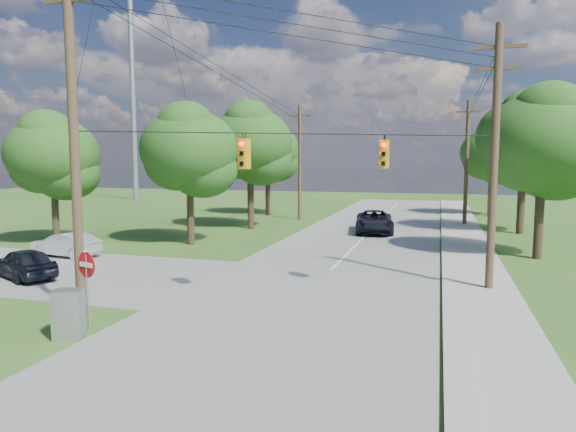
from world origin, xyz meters
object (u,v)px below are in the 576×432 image
(car_cross_silver, at_px, (65,244))
(do_not_enter_sign, at_px, (87,273))
(pole_ne, at_px, (494,155))
(pole_north_w, at_px, (300,162))
(car_main_north, at_px, (374,222))
(pole_sw, at_px, (74,130))
(car_cross_dark, at_px, (24,263))
(control_cabinet, at_px, (68,314))
(pole_north_e, at_px, (467,162))

(car_cross_silver, height_order, do_not_enter_sign, do_not_enter_sign)
(pole_ne, xyz_separation_m, pole_north_w, (-13.90, 22.00, -0.34))
(car_main_north, relative_size, do_not_enter_sign, 2.31)
(pole_sw, xyz_separation_m, pole_north_w, (-0.40, 29.60, -1.10))
(pole_ne, bearing_deg, car_cross_dark, -169.53)
(pole_ne, height_order, car_cross_dark, pole_ne)
(control_cabinet, relative_size, do_not_enter_sign, 0.60)
(pole_sw, height_order, do_not_enter_sign, pole_sw)
(car_cross_silver, xyz_separation_m, do_not_enter_sign, (9.07, -9.85, 1.10))
(pole_sw, distance_m, car_main_north, 24.66)
(pole_north_w, distance_m, do_not_enter_sign, 30.87)
(pole_ne, height_order, car_main_north, pole_ne)
(pole_north_w, relative_size, control_cabinet, 6.74)
(pole_north_w, bearing_deg, car_main_north, -41.64)
(car_cross_dark, bearing_deg, pole_north_w, -168.09)
(car_cross_silver, bearing_deg, control_cabinet, 46.20)
(pole_ne, xyz_separation_m, control_cabinet, (-12.40, -9.54, -4.73))
(pole_north_e, bearing_deg, do_not_enter_sign, -112.02)
(car_cross_dark, relative_size, car_cross_silver, 1.00)
(pole_north_e, height_order, car_main_north, pole_north_e)
(pole_ne, height_order, do_not_enter_sign, pole_ne)
(car_cross_dark, height_order, control_cabinet, control_cabinet)
(pole_sw, relative_size, pole_ne, 1.14)
(pole_north_w, distance_m, car_main_north, 10.80)
(pole_north_e, height_order, pole_north_w, same)
(pole_north_e, distance_m, control_cabinet, 34.17)
(pole_sw, distance_m, control_cabinet, 5.92)
(pole_north_w, distance_m, control_cabinet, 31.88)
(car_cross_dark, xyz_separation_m, do_not_enter_sign, (7.25, -5.02, 1.07))
(pole_north_e, relative_size, car_main_north, 1.76)
(pole_north_w, height_order, car_main_north, pole_north_w)
(pole_sw, bearing_deg, car_main_north, 73.09)
(car_cross_silver, relative_size, do_not_enter_sign, 1.63)
(pole_sw, height_order, pole_ne, pole_sw)
(pole_ne, distance_m, pole_north_w, 26.03)
(car_main_north, distance_m, do_not_enter_sign, 24.81)
(pole_ne, height_order, control_cabinet, pole_ne)
(pole_north_e, bearing_deg, pole_north_w, 180.00)
(pole_ne, relative_size, do_not_enter_sign, 4.26)
(pole_north_w, xyz_separation_m, car_cross_dark, (-5.75, -25.63, -4.42))
(pole_sw, height_order, car_cross_dark, pole_sw)
(pole_north_w, bearing_deg, do_not_enter_sign, -87.20)
(pole_ne, relative_size, car_cross_silver, 2.62)
(car_main_north, bearing_deg, car_cross_silver, -144.34)
(pole_north_w, relative_size, car_main_north, 1.76)
(pole_north_w, height_order, car_cross_dark, pole_north_w)
(car_cross_silver, relative_size, car_main_north, 0.70)
(car_cross_dark, bearing_deg, pole_ne, 125.01)
(pole_sw, bearing_deg, pole_north_e, 65.48)
(pole_ne, bearing_deg, car_main_north, 112.85)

